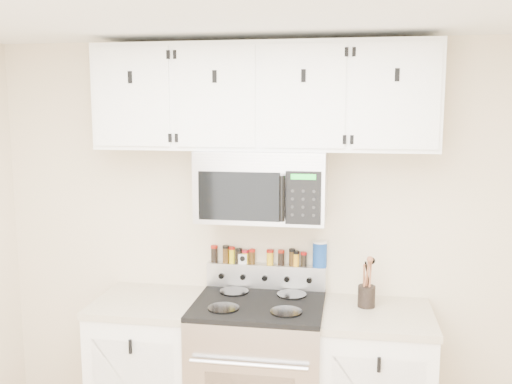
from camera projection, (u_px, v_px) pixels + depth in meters
back_wall at (267, 240)px, 3.64m from camera, size 3.50×0.01×2.50m
range at (259, 375)px, 3.44m from camera, size 0.76×0.65×1.10m
base_cabinet_left at (151, 369)px, 3.58m from camera, size 0.64×0.62×0.92m
microwave at (262, 185)px, 3.39m from camera, size 0.76×0.44×0.42m
upper_cabinets at (263, 97)px, 3.34m from camera, size 2.00×0.35×0.62m
utensil_crock at (367, 295)px, 3.36m from camera, size 0.10×0.10×0.30m
kitchen_timer at (243, 258)px, 3.64m from camera, size 0.06×0.05×0.06m
salt_canister at (320, 254)px, 3.56m from camera, size 0.09×0.09×0.17m
spice_jar_0 at (214, 254)px, 3.67m from camera, size 0.05×0.05×0.11m
spice_jar_1 at (226, 254)px, 3.66m from camera, size 0.04×0.04×0.11m
spice_jar_2 at (232, 255)px, 3.65m from camera, size 0.04×0.04×0.10m
spice_jar_3 at (239, 256)px, 3.65m from camera, size 0.04×0.04×0.10m
spice_jar_4 at (245, 257)px, 3.64m from camera, size 0.04×0.04×0.09m
spice_jar_5 at (252, 256)px, 3.63m from camera, size 0.04×0.04×0.09m
spice_jar_6 at (270, 257)px, 3.61m from camera, size 0.05×0.05×0.10m
spice_jar_7 at (281, 257)px, 3.60m from camera, size 0.04×0.04×0.10m
spice_jar_8 at (292, 257)px, 3.59m from camera, size 0.04×0.04×0.11m
spice_jar_9 at (296, 258)px, 3.59m from camera, size 0.04×0.04×0.09m
spice_jar_10 at (304, 259)px, 3.58m from camera, size 0.04×0.04×0.09m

